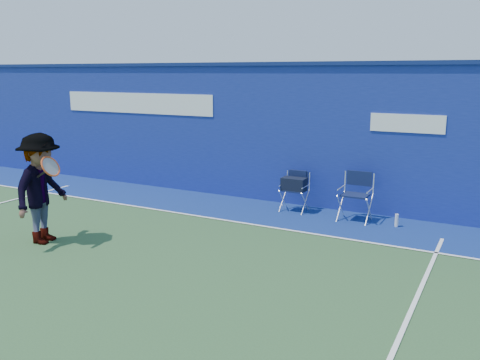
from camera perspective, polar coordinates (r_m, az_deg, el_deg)
The scene contains 8 objects.
ground at distance 7.95m, azimuth -17.11°, elevation -9.69°, with size 80.00×80.00×0.00m, color #2D502A.
stadium_wall at distance 11.71m, azimuth 0.64°, elevation 5.58°, with size 24.00×0.50×3.08m.
out_of_bounds_strip at distance 11.05m, azimuth -1.99°, elevation -2.99°, with size 24.00×1.80×0.01m, color navy.
court_lines at distance 8.34m, azimuth -14.19°, elevation -8.37°, with size 24.00×12.00×0.01m.
directors_chair_left at distance 10.67m, azimuth 6.12°, elevation -1.64°, with size 0.50×0.46×0.84m.
directors_chair_right at distance 10.21m, azimuth 12.78°, elevation -2.84°, with size 0.57×0.51×0.95m.
water_bottle at distance 10.04m, azimuth 17.18°, elevation -4.37°, with size 0.07×0.07×0.25m, color silver.
tennis_player at distance 9.20m, azimuth -21.40°, elevation -0.90°, with size 1.00×1.34×1.88m.
Camera 1 is at (5.34, -5.14, 2.87)m, focal length 38.00 mm.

